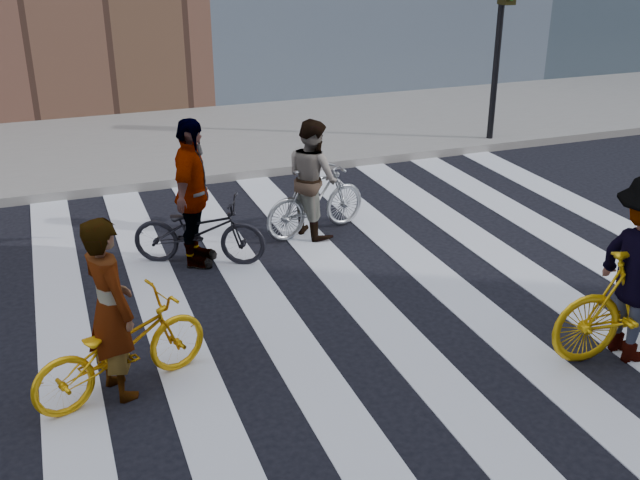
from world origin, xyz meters
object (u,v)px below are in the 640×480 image
rider_left (110,308)px  rider_rear (192,194)px  bike_yellow_left (121,348)px  bike_dark_rear (199,231)px  bike_silver_mid (316,200)px  rider_mid (312,178)px  traffic_signal (502,27)px

rider_left → rider_rear: (1.27, 2.57, 0.08)m
bike_yellow_left → bike_dark_rear: 2.86m
bike_silver_mid → rider_left: (-3.06, -3.00, 0.38)m
bike_dark_rear → rider_mid: size_ratio=1.03×
traffic_signal → rider_left: bearing=-142.7°
bike_dark_rear → rider_left: rider_left is taller
bike_yellow_left → bike_dark_rear: (1.27, 2.57, -0.01)m
traffic_signal → rider_rear: bearing=-152.6°
rider_left → rider_mid: (3.01, 3.00, -0.05)m
bike_dark_rear → rider_rear: bearing=114.6°
bike_yellow_left → bike_silver_mid: bearing=-65.6°
bike_silver_mid → rider_rear: (-1.79, -0.43, 0.46)m
bike_yellow_left → bike_silver_mid: size_ratio=1.06×
traffic_signal → rider_left: 9.92m
bike_yellow_left → rider_left: rider_left is taller
rider_mid → bike_dark_rear: bearing=88.8°
traffic_signal → bike_yellow_left: bearing=-142.5°
bike_yellow_left → rider_mid: size_ratio=1.05×
bike_dark_rear → rider_mid: bearing=-51.0°
bike_yellow_left → bike_silver_mid: (3.01, 3.00, 0.04)m
bike_yellow_left → rider_left: 0.42m
bike_yellow_left → traffic_signal: bearing=-72.9°
bike_dark_rear → rider_mid: (1.69, 0.43, 0.38)m
bike_silver_mid → bike_dark_rear: (-1.74, -0.43, -0.05)m
traffic_signal → rider_rear: (-6.54, -3.39, -1.33)m
traffic_signal → rider_rear: traffic_signal is taller
traffic_signal → bike_yellow_left: traffic_signal is taller
rider_rear → rider_mid: bearing=-51.4°
bike_yellow_left → bike_dark_rear: bearing=-46.8°
rider_left → bike_yellow_left: bearing=-110.5°
rider_mid → rider_rear: 1.80m
traffic_signal → rider_rear: size_ratio=1.75×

